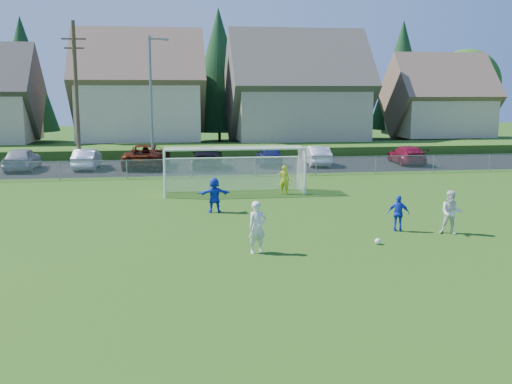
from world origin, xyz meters
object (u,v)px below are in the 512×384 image
player_white_a (257,227)px  car_b (87,159)px  car_e (270,156)px  car_d (207,157)px  soccer_goal (234,163)px  car_c (147,156)px  player_white_b (451,213)px  car_f (317,156)px  car_a (22,159)px  car_g (407,155)px  player_blue_a (399,213)px  goalkeeper (284,180)px  soccer_ball (378,241)px  player_blue_b (214,195)px

player_white_a → car_b: 24.86m
player_white_a → car_e: player_white_a is taller
car_d → soccer_goal: bearing=100.1°
car_c → player_white_b: bearing=125.8°
car_b → car_f: 16.36m
player_white_b → car_a: 29.88m
player_white_a → car_c: size_ratio=0.30×
car_f → car_g: 6.82m
soccer_goal → car_d: bearing=93.7°
player_white_a → soccer_goal: (0.55, 12.05, 0.74)m
car_a → car_e: bearing=-179.5°
player_blue_a → goalkeeper: goalkeeper is taller
soccer_ball → car_e: car_e is taller
car_d → car_g: car_d is taller
player_blue_b → car_d: bearing=-94.4°
player_white_b → car_g: bearing=95.9°
player_blue_a → car_e: car_e is taller
player_white_a → player_blue_b: size_ratio=1.12×
goalkeeper → car_a: size_ratio=0.33×
car_a → car_c: bearing=-177.1°
car_e → car_g: car_e is taller
car_b → car_g: (23.18, -0.55, -0.02)m
player_blue_a → car_e: (-1.53, 20.87, 0.00)m
player_white_b → car_d: 22.78m
goalkeeper → car_e: 11.97m
car_c → car_a: bearing=9.1°
goalkeeper → car_d: goalkeeper is taller
player_white_a → car_b: player_white_a is taller
player_blue_b → car_b: 18.00m
player_white_b → car_e: size_ratio=0.40×
player_blue_a → car_e: 20.92m
player_white_b → player_blue_a: 1.95m
player_white_a → car_a: (-12.81, 23.29, -0.10)m
goalkeeper → soccer_ball: bearing=119.1°
car_e → goalkeeper: bearing=86.5°
car_d → soccer_ball: bearing=107.9°
car_f → player_blue_b: bearing=64.7°
car_d → soccer_goal: (0.70, -10.90, 0.90)m
car_a → car_e: (17.18, -0.11, -0.08)m
player_white_a → car_e: bearing=59.6°
car_g → soccer_goal: bearing=41.7°
car_e → soccer_ball: bearing=92.6°
player_white_a → car_f: size_ratio=0.42×
player_white_b → soccer_goal: soccer_goal is taller
car_b → car_c: size_ratio=0.72×
player_blue_b → car_a: 20.15m
player_blue_a → car_d: bearing=-50.3°
car_d → car_f: bearing=-172.8°
car_b → car_d: 8.36m
car_c → car_d: size_ratio=1.18×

